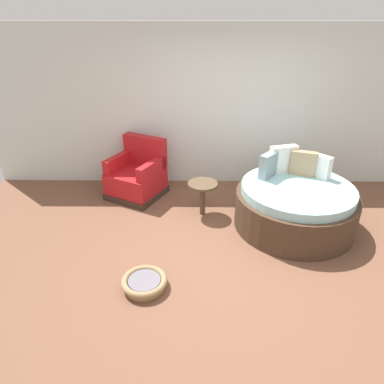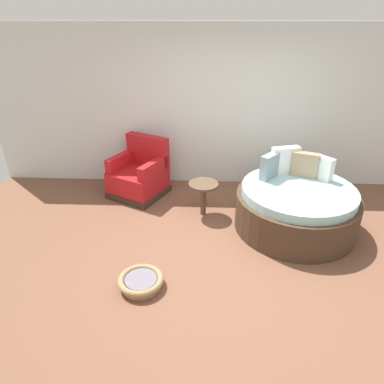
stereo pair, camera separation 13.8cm
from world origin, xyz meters
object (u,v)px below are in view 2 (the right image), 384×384
object	(u,v)px
round_daybed	(296,207)
pet_basket	(141,281)
red_armchair	(140,175)
side_table	(203,189)

from	to	relation	value
round_daybed	pet_basket	distance (m)	2.37
round_daybed	pet_basket	bearing A→B (deg)	-146.39
red_armchair	pet_basket	bearing A→B (deg)	-80.06
side_table	round_daybed	bearing A→B (deg)	-12.89
round_daybed	side_table	distance (m)	1.33
pet_basket	side_table	xyz separation A→B (m)	(0.67, 1.60, 0.35)
red_armchair	pet_basket	world-z (taller)	red_armchair
round_daybed	side_table	bearing A→B (deg)	167.11
side_table	pet_basket	bearing A→B (deg)	-112.72
pet_basket	side_table	bearing A→B (deg)	67.28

